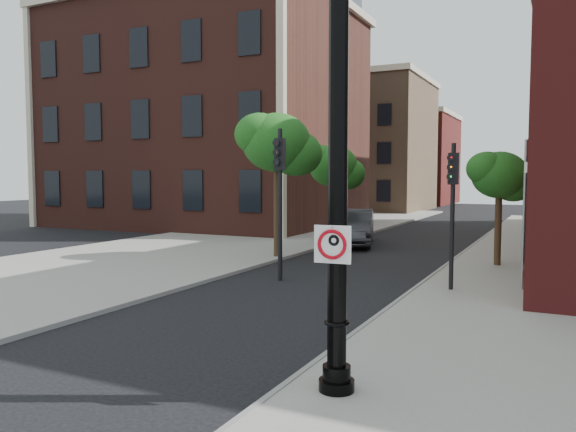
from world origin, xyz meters
The scene contains 16 objects.
ground centered at (0.00, 0.00, 0.00)m, with size 120.00×120.00×0.00m, color black.
sidewalk_right centered at (6.00, 10.00, 0.06)m, with size 8.00×60.00×0.12m, color gray.
sidewalk_left centered at (-9.00, 18.00, 0.06)m, with size 10.00×50.00×0.12m, color gray.
curb_edge centered at (2.05, 10.00, 0.07)m, with size 0.10×60.00×0.14m, color gray.
victorian_building centered at (-16.00, 23.97, 8.74)m, with size 18.60×14.60×17.95m.
bg_building_tan_a centered at (-12.00, 44.00, 6.00)m, with size 12.00×12.00×12.00m, color brown.
bg_building_red centered at (-12.00, 58.00, 5.00)m, with size 12.00×12.00×10.00m, color maroon.
lamppost centered at (2.85, -0.52, 2.92)m, with size 0.54×0.54×6.33m.
no_parking_sign centered at (2.84, -0.68, 2.33)m, with size 0.55×0.09×0.55m.
parked_car centered at (-3.20, 17.06, 0.85)m, with size 1.80×5.17×1.70m, color #313136.
traffic_signal_left centered at (-2.19, 7.46, 3.21)m, with size 0.34×0.41×4.76m.
traffic_signal_right centered at (3.00, 7.85, 2.83)m, with size 0.33×0.37×4.20m.
utility_pole centered at (4.80, 8.72, 2.15)m, with size 0.09×0.09×4.30m, color #999999.
street_tree_a centered at (-4.34, 11.48, 4.54)m, with size 3.19×2.88×5.74m.
street_tree_b centered at (-3.55, 15.42, 3.68)m, with size 2.59×2.35×4.68m.
street_tree_c centered at (3.72, 13.06, 3.27)m, with size 2.31×2.09×4.16m.
Camera 1 is at (5.82, -8.12, 3.31)m, focal length 35.00 mm.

